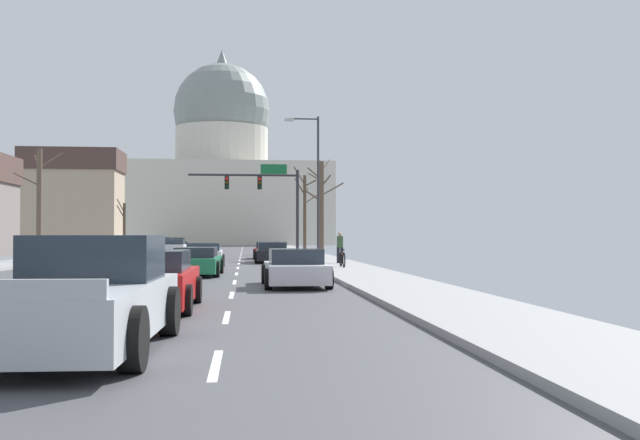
% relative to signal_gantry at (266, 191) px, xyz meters
% --- Properties ---
extents(ground, '(20.00, 180.00, 0.20)m').
position_rel_signal_gantry_xyz_m(ground, '(-5.36, -13.09, -4.77)').
color(ground, '#49494E').
extents(signal_gantry, '(7.91, 0.41, 6.56)m').
position_rel_signal_gantry_xyz_m(signal_gantry, '(0.00, 0.00, 0.00)').
color(signal_gantry, '#28282D').
rests_on(signal_gantry, ground).
extents(street_lamp_right, '(2.10, 0.24, 8.58)m').
position_rel_signal_gantry_xyz_m(street_lamp_right, '(2.60, -8.86, 0.36)').
color(street_lamp_right, '#333338').
rests_on(street_lamp_right, ground).
extents(capitol_building, '(34.29, 23.35, 31.65)m').
position_rel_signal_gantry_xyz_m(capitol_building, '(-5.36, 65.06, 6.08)').
color(capitol_building, beige).
rests_on(capitol_building, ground).
extents(sedan_near_00, '(1.98, 4.27, 1.16)m').
position_rel_signal_gantry_xyz_m(sedan_near_00, '(-0.01, -3.18, -4.24)').
color(sedan_near_00, '#B71414').
rests_on(sedan_near_00, ground).
extents(sedan_near_01, '(2.04, 4.57, 1.19)m').
position_rel_signal_gantry_xyz_m(sedan_near_01, '(0.05, -9.80, -4.24)').
color(sedan_near_01, black).
rests_on(sedan_near_01, ground).
extents(sedan_near_02, '(2.02, 4.31, 1.22)m').
position_rel_signal_gantry_xyz_m(sedan_near_02, '(-3.53, -15.83, -4.21)').
color(sedan_near_02, silver).
rests_on(sedan_near_02, ground).
extents(sedan_near_03, '(2.02, 4.71, 1.13)m').
position_rel_signal_gantry_xyz_m(sedan_near_03, '(-3.42, -22.59, -4.25)').
color(sedan_near_03, '#1E7247').
rests_on(sedan_near_03, ground).
extents(sedan_near_04, '(2.07, 4.31, 1.19)m').
position_rel_signal_gantry_xyz_m(sedan_near_04, '(0.08, -28.97, -4.24)').
color(sedan_near_04, silver).
rests_on(sedan_near_04, ground).
extents(sedan_near_05, '(2.00, 4.40, 1.30)m').
position_rel_signal_gantry_xyz_m(sedan_near_05, '(-3.54, -35.54, -4.17)').
color(sedan_near_05, '#B71414').
rests_on(sedan_near_05, ground).
extents(pickup_truck_near_06, '(2.38, 5.28, 1.64)m').
position_rel_signal_gantry_xyz_m(pickup_truck_near_06, '(-3.75, -41.07, -4.07)').
color(pickup_truck_near_06, '#ADB2B7').
rests_on(pickup_truck_near_06, ground).
extents(sedan_oncoming_00, '(1.99, 4.22, 1.26)m').
position_rel_signal_gantry_xyz_m(sedan_oncoming_00, '(-7.10, 6.08, -4.19)').
color(sedan_oncoming_00, silver).
rests_on(sedan_oncoming_00, ground).
extents(sedan_oncoming_01, '(2.16, 4.26, 1.30)m').
position_rel_signal_gantry_xyz_m(sedan_oncoming_01, '(-10.37, 20.01, -4.18)').
color(sedan_oncoming_01, '#9EA3A8').
rests_on(sedan_oncoming_01, ground).
extents(sedan_oncoming_02, '(2.06, 4.69, 1.30)m').
position_rel_signal_gantry_xyz_m(sedan_oncoming_02, '(-10.74, 31.70, -4.19)').
color(sedan_oncoming_02, silver).
rests_on(sedan_oncoming_02, ground).
extents(sedan_oncoming_03, '(1.98, 4.50, 1.19)m').
position_rel_signal_gantry_xyz_m(sedan_oncoming_03, '(-10.32, 44.22, -4.24)').
color(sedan_oncoming_03, '#1E7247').
rests_on(sedan_oncoming_03, ground).
extents(flank_building_01, '(10.44, 6.91, 10.95)m').
position_rel_signal_gantry_xyz_m(flank_building_01, '(-20.47, 29.96, 0.76)').
color(flank_building_01, tan).
rests_on(flank_building_01, ground).
extents(bare_tree_00, '(2.32, 1.17, 7.25)m').
position_rel_signal_gantry_xyz_m(bare_tree_00, '(3.48, 8.64, -1.11)').
color(bare_tree_00, '#4C3D2D').
rests_on(bare_tree_00, ground).
extents(bare_tree_01, '(0.87, 2.33, 4.94)m').
position_rel_signal_gantry_xyz_m(bare_tree_01, '(-13.30, 19.91, -2.16)').
color(bare_tree_01, '#4C3D2D').
rests_on(bare_tree_01, ground).
extents(bare_tree_02, '(2.65, 2.22, 6.62)m').
position_rel_signal_gantry_xyz_m(bare_tree_02, '(3.52, -4.34, -1.32)').
color(bare_tree_02, brown).
rests_on(bare_tree_02, ground).
extents(bare_tree_03, '(2.64, 1.96, 6.44)m').
position_rel_signal_gantry_xyz_m(bare_tree_03, '(-13.31, -8.99, -1.26)').
color(bare_tree_03, brown).
rests_on(bare_tree_03, ground).
extents(pedestrian_00, '(0.35, 0.34, 1.63)m').
position_rel_signal_gantry_xyz_m(pedestrian_00, '(3.44, -14.32, -3.75)').
color(pedestrian_00, black).
rests_on(pedestrian_00, ground).
extents(bicycle_parked, '(0.12, 1.77, 0.85)m').
position_rel_signal_gantry_xyz_m(bicycle_parked, '(2.98, -18.64, -4.30)').
color(bicycle_parked, black).
rests_on(bicycle_parked, ground).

